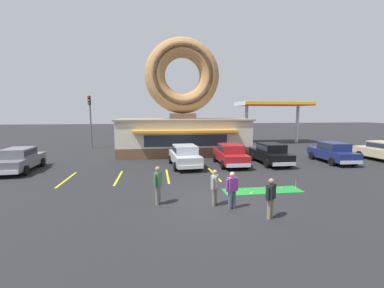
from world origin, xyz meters
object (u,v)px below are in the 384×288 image
pedestrian_leather_jacket_man (158,183)px  traffic_light_pole (90,115)px  pedestrian_clipboard_woman (232,189)px  golf_ball (246,189)px  car_champagne (383,150)px  trash_bin (254,152)px  car_navy (333,152)px  car_black (270,153)px  car_grey (19,159)px  pedestrian_hooded_kid (215,186)px  car_silver (185,155)px  putting_flag_pin (297,182)px  pedestrian_blue_sweater_man (271,197)px  car_red (230,154)px

pedestrian_leather_jacket_man → traffic_light_pole: traffic_light_pole is taller
pedestrian_clipboard_woman → golf_ball: bearing=58.2°
car_champagne → pedestrian_leather_jacket_man: 19.87m
car_champagne → trash_bin: bearing=163.2°
car_navy → traffic_light_pole: traffic_light_pole is taller
traffic_light_pole → car_black: bearing=-34.9°
car_grey → pedestrian_hooded_kid: 14.10m
car_black → pedestrian_clipboard_woman: 10.28m
car_grey → pedestrian_hooded_kid: bearing=-34.9°
car_champagne → car_silver: bearing=179.8°
pedestrian_clipboard_woman → pedestrian_leather_jacket_man: bearing=162.4°
pedestrian_hooded_kid → pedestrian_leather_jacket_man: (-2.40, 0.47, 0.07)m
putting_flag_pin → traffic_light_pole: size_ratio=0.09×
car_grey → car_silver: bearing=-0.3°
pedestrian_blue_sweater_man → traffic_light_pole: size_ratio=0.27×
car_champagne → pedestrian_clipboard_woman: 17.55m
pedestrian_hooded_kid → trash_bin: 12.53m
putting_flag_pin → car_red: size_ratio=0.12×
pedestrian_leather_jacket_man → pedestrian_blue_sweater_man: bearing=-26.9°
car_navy → trash_bin: (-5.39, 2.97, -0.37)m
pedestrian_leather_jacket_man → golf_ball: bearing=17.0°
car_black → pedestrian_clipboard_woman: size_ratio=2.93×
pedestrian_hooded_kid → trash_bin: pedestrian_hooded_kid is taller
car_red → trash_bin: car_red is taller
putting_flag_pin → car_silver: car_silver is taller
putting_flag_pin → golf_ball: bearing=173.2°
trash_bin → traffic_light_pole: 17.89m
car_black → trash_bin: size_ratio=4.69×
car_red → car_champagne: bearing=-0.6°
car_grey → car_champagne: same height
car_silver → car_navy: (11.85, -0.03, 0.00)m
putting_flag_pin → pedestrian_clipboard_woman: (-4.05, -2.02, 0.42)m
pedestrian_hooded_kid → pedestrian_blue_sweater_man: bearing=-42.9°
car_black → pedestrian_clipboard_woman: bearing=-123.5°
car_black → trash_bin: bearing=94.2°
trash_bin → pedestrian_blue_sweater_man: bearing=-108.9°
pedestrian_leather_jacket_man → pedestrian_clipboard_woman: bearing=-17.6°
pedestrian_leather_jacket_man → putting_flag_pin: bearing=8.5°
traffic_light_pole → trash_bin: bearing=-27.6°
car_champagne → pedestrian_hooded_kid: bearing=-153.6°
car_black → car_champagne: 9.72m
car_navy → pedestrian_hooded_kid: car_navy is taller
car_champagne → golf_ball: bearing=-156.3°
car_red → putting_flag_pin: bearing=-76.5°
golf_ball → pedestrian_hooded_kid: 2.88m
putting_flag_pin → car_grey: bearing=158.1°
golf_ball → car_navy: car_navy is taller
golf_ball → pedestrian_hooded_kid: size_ratio=0.03×
car_silver → pedestrian_leather_jacket_man: 7.80m
car_black → pedestrian_hooded_kid: (-6.29, -8.08, -0.02)m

